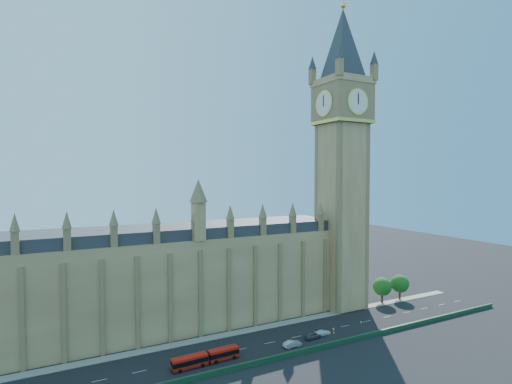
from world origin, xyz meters
name	(u,v)px	position (x,y,z in m)	size (l,w,h in m)	color
ground	(256,346)	(0.00, 0.00, 0.00)	(400.00, 400.00, 0.00)	black
palace_westminster	(134,281)	(-25.00, 22.00, 13.86)	(120.00, 20.00, 28.00)	#9C744B
elizabeth_tower	(342,135)	(38.00, 13.99, 54.56)	(20.59, 20.59, 105.00)	#9C744B
bridge_parapet	(274,358)	(0.00, -9.00, 0.60)	(160.00, 0.60, 1.20)	#1E4C2D
kerb_north	(239,332)	(0.00, 9.50, 0.08)	(160.00, 3.00, 0.16)	gray
tree_east_near	(383,286)	(52.22, 10.08, 5.64)	(6.00, 6.00, 8.50)	#382619
tree_east_far	(400,283)	(60.22, 10.08, 5.64)	(6.00, 6.00, 8.50)	#382619
red_bus	(206,358)	(-14.20, -3.35, 1.39)	(15.65, 3.03, 2.65)	red
car_grey	(313,335)	(15.03, -2.89, 0.81)	(1.92, 4.77, 1.62)	#45494E
car_silver	(292,344)	(7.71, -4.64, 0.78)	(1.65, 4.73, 1.56)	#A5A7AD
car_white	(322,333)	(18.60, -2.28, 0.68)	(1.90, 4.68, 1.36)	white
cone_a	(334,333)	(21.79, -2.92, 0.32)	(0.51, 0.51, 0.65)	black
cone_b	(310,339)	(14.00, -3.30, 0.35)	(0.46, 0.46, 0.71)	black
cone_c	(334,329)	(23.30, -0.95, 0.38)	(0.56, 0.56, 0.76)	black
cone_d	(361,322)	(33.33, -0.69, 0.38)	(0.51, 0.51, 0.77)	black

